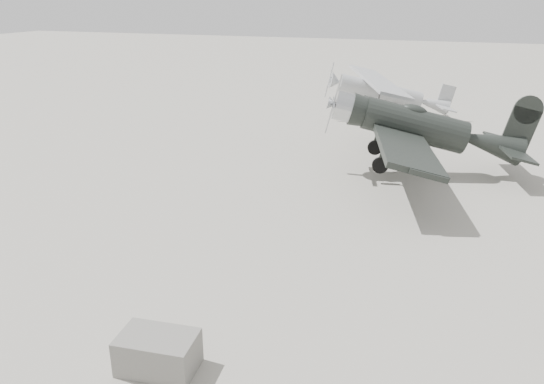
{
  "coord_description": "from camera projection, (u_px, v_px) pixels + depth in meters",
  "views": [
    {
      "loc": [
        4.29,
        -13.71,
        7.4
      ],
      "look_at": [
        -0.82,
        1.12,
        1.5
      ],
      "focal_mm": 35.0,
      "sensor_mm": 36.0,
      "label": 1
    }
  ],
  "objects": [
    {
      "name": "ground",
      "position": [
        286.0,
        254.0,
        16.05
      ],
      "size": [
        160.0,
        160.0,
        0.0
      ],
      "primitive_type": "plane",
      "color": "gray",
      "rests_on": "ground"
    },
    {
      "name": "highwing_monoplane",
      "position": [
        386.0,
        89.0,
        32.24
      ],
      "size": [
        7.79,
        10.77,
        3.08
      ],
      "rotation": [
        0.0,
        0.23,
        0.34
      ],
      "color": "#96999B",
      "rests_on": "ground"
    },
    {
      "name": "lowwing_monoplane",
      "position": [
        424.0,
        128.0,
        22.4
      ],
      "size": [
        8.71,
        12.04,
        3.87
      ],
      "rotation": [
        0.0,
        0.24,
        0.23
      ],
      "color": "black",
      "rests_on": "ground"
    },
    {
      "name": "equipment_block",
      "position": [
        158.0,
        353.0,
        11.0
      ],
      "size": [
        1.69,
        1.14,
        0.8
      ],
      "primitive_type": "cube",
      "rotation": [
        0.0,
        0.0,
        0.09
      ],
      "color": "slate",
      "rests_on": "ground"
    }
  ]
}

